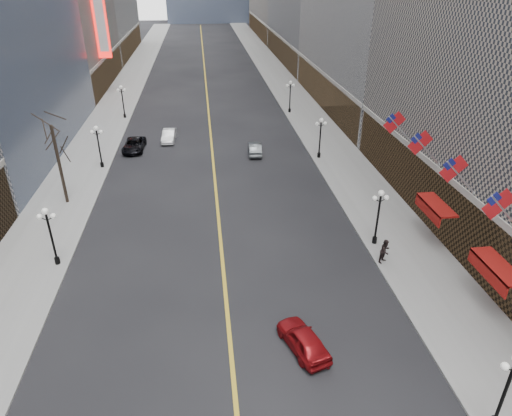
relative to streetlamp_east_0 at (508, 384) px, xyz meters
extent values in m
cube|color=gray|center=(2.20, 56.00, -2.83)|extent=(6.00, 230.00, 0.15)
cube|color=gray|center=(-25.80, 56.00, -2.83)|extent=(6.00, 230.00, 0.15)
cube|color=gold|center=(-11.80, 66.00, -2.89)|extent=(0.25, 200.00, 0.02)
cube|color=#4B3C32|center=(6.60, 15.00, -0.30)|extent=(2.80, 41.00, 5.00)
cube|color=#4B3C32|center=(6.60, 54.00, -0.30)|extent=(2.80, 35.00, 5.00)
cube|color=#4B3C32|center=(6.60, 92.00, -0.30)|extent=(2.80, 39.00, 5.00)
cube|color=#4B3C32|center=(6.60, 135.00, -0.30)|extent=(2.80, 45.00, 5.00)
cube|color=#4B3C32|center=(-30.20, 73.00, -0.30)|extent=(2.80, 29.00, 5.00)
cube|color=#4B3C32|center=(-30.20, 107.00, -0.30)|extent=(2.80, 37.00, 5.00)
cylinder|color=black|center=(0.00, 0.00, -0.75)|extent=(0.16, 0.16, 4.00)
sphere|color=white|center=(-0.45, 0.00, 1.15)|extent=(0.36, 0.36, 0.36)
cylinder|color=black|center=(0.00, 16.00, -2.50)|extent=(0.36, 0.36, 0.50)
cylinder|color=black|center=(0.00, 16.00, -0.75)|extent=(0.16, 0.16, 4.00)
sphere|color=white|center=(0.00, 16.00, 1.55)|extent=(0.44, 0.44, 0.44)
sphere|color=white|center=(-0.45, 16.00, 1.15)|extent=(0.36, 0.36, 0.36)
sphere|color=white|center=(0.45, 16.00, 1.15)|extent=(0.36, 0.36, 0.36)
cylinder|color=black|center=(0.00, 34.00, -2.50)|extent=(0.36, 0.36, 0.50)
cylinder|color=black|center=(0.00, 34.00, -0.75)|extent=(0.16, 0.16, 4.00)
sphere|color=white|center=(0.00, 34.00, 1.55)|extent=(0.44, 0.44, 0.44)
sphere|color=white|center=(-0.45, 34.00, 1.15)|extent=(0.36, 0.36, 0.36)
sphere|color=white|center=(0.45, 34.00, 1.15)|extent=(0.36, 0.36, 0.36)
cylinder|color=black|center=(0.00, 52.00, -2.50)|extent=(0.36, 0.36, 0.50)
cylinder|color=black|center=(0.00, 52.00, -0.75)|extent=(0.16, 0.16, 4.00)
sphere|color=white|center=(0.00, 52.00, 1.55)|extent=(0.44, 0.44, 0.44)
sphere|color=white|center=(-0.45, 52.00, 1.15)|extent=(0.36, 0.36, 0.36)
sphere|color=white|center=(0.45, 52.00, 1.15)|extent=(0.36, 0.36, 0.36)
cylinder|color=black|center=(-23.60, 16.00, -2.50)|extent=(0.36, 0.36, 0.50)
cylinder|color=black|center=(-23.60, 16.00, -0.75)|extent=(0.16, 0.16, 4.00)
sphere|color=white|center=(-23.60, 16.00, 1.55)|extent=(0.44, 0.44, 0.44)
sphere|color=white|center=(-24.05, 16.00, 1.15)|extent=(0.36, 0.36, 0.36)
sphere|color=white|center=(-23.15, 16.00, 1.15)|extent=(0.36, 0.36, 0.36)
cylinder|color=black|center=(-23.60, 34.00, -2.50)|extent=(0.36, 0.36, 0.50)
cylinder|color=black|center=(-23.60, 34.00, -0.75)|extent=(0.16, 0.16, 4.00)
sphere|color=white|center=(-23.60, 34.00, 1.55)|extent=(0.44, 0.44, 0.44)
sphere|color=white|center=(-24.05, 34.00, 1.15)|extent=(0.36, 0.36, 0.36)
sphere|color=white|center=(-23.15, 34.00, 1.15)|extent=(0.36, 0.36, 0.36)
cylinder|color=black|center=(-23.60, 52.00, -2.50)|extent=(0.36, 0.36, 0.50)
cylinder|color=black|center=(-23.60, 52.00, -0.75)|extent=(0.16, 0.16, 4.00)
sphere|color=white|center=(-23.60, 52.00, 1.55)|extent=(0.44, 0.44, 0.44)
sphere|color=white|center=(-24.05, 52.00, 1.15)|extent=(0.36, 0.36, 0.36)
sphere|color=white|center=(-23.15, 52.00, 1.15)|extent=(0.36, 0.36, 0.36)
cylinder|color=#B2B2B7|center=(4.00, 8.00, 3.90)|extent=(2.49, 0.12, 2.49)
cube|color=red|center=(3.35, 8.00, 4.55)|extent=(1.94, 0.04, 1.94)
cube|color=navy|center=(3.00, 8.00, 4.90)|extent=(0.88, 0.06, 0.88)
cylinder|color=#B2B2B7|center=(4.00, 13.00, 3.90)|extent=(2.49, 0.12, 2.49)
cube|color=red|center=(3.35, 13.00, 4.55)|extent=(1.94, 0.04, 1.94)
cube|color=navy|center=(3.00, 13.00, 4.90)|extent=(0.88, 0.06, 0.88)
cylinder|color=#B2B2B7|center=(4.00, 18.00, 3.90)|extent=(2.49, 0.12, 2.49)
cube|color=red|center=(3.35, 18.00, 4.55)|extent=(1.94, 0.04, 1.94)
cube|color=navy|center=(3.00, 18.00, 4.90)|extent=(0.88, 0.06, 0.88)
cylinder|color=#B2B2B7|center=(4.00, 23.00, 3.90)|extent=(2.49, 0.12, 2.49)
cube|color=red|center=(3.35, 23.00, 4.55)|extent=(1.94, 0.04, 1.94)
cube|color=navy|center=(3.00, 23.00, 4.90)|extent=(0.88, 0.06, 0.88)
cube|color=maroon|center=(4.50, 8.00, 0.30)|extent=(1.40, 4.00, 0.15)
cube|color=maroon|center=(3.85, 8.00, -0.10)|extent=(0.10, 4.00, 0.90)
cube|color=maroon|center=(4.50, 16.00, 0.30)|extent=(1.40, 4.00, 0.15)
cube|color=maroon|center=(3.85, 16.00, -0.10)|extent=(0.10, 4.00, 0.90)
cube|color=red|center=(-27.70, 66.00, 9.10)|extent=(2.00, 0.50, 12.00)
cube|color=white|center=(-27.65, 66.00, 9.10)|extent=(1.40, 0.55, 10.00)
cylinder|color=#2D231C|center=(-25.30, 26.00, 0.85)|extent=(0.28, 0.28, 7.20)
imported|color=silver|center=(-16.93, 41.84, -2.21)|extent=(1.73, 4.28, 1.38)
imported|color=black|center=(-20.80, 39.01, -2.22)|extent=(2.49, 4.98, 1.36)
imported|color=maroon|center=(-7.75, 5.94, -2.21)|extent=(2.82, 4.36, 1.38)
imported|color=#53595C|center=(-6.94, 36.18, -2.24)|extent=(1.69, 4.13, 1.33)
imported|color=black|center=(-0.20, 13.47, -1.84)|extent=(1.01, 0.91, 1.82)
camera|label=1|loc=(-12.61, -12.59, 16.19)|focal=32.00mm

